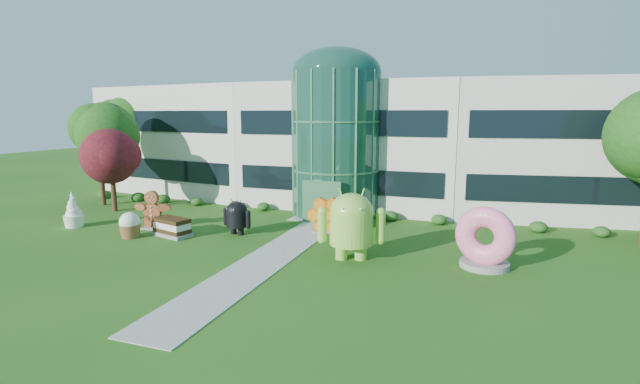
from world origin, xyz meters
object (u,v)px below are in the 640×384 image
(donut, at_px, (486,237))
(gingerbread, at_px, (152,210))
(android_black, at_px, (237,215))
(android_green, at_px, (351,221))

(donut, bearing_deg, gingerbread, -166.13)
(android_black, relative_size, donut, 0.79)
(android_green, relative_size, donut, 1.33)
(android_green, xyz_separation_m, android_black, (-7.62, 2.30, -0.79))
(android_green, height_order, donut, android_green)
(gingerbread, bearing_deg, android_black, -2.18)
(gingerbread, bearing_deg, android_green, -15.40)
(android_green, relative_size, gingerbread, 1.48)
(donut, bearing_deg, android_black, -169.33)
(donut, distance_m, gingerbread, 19.37)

